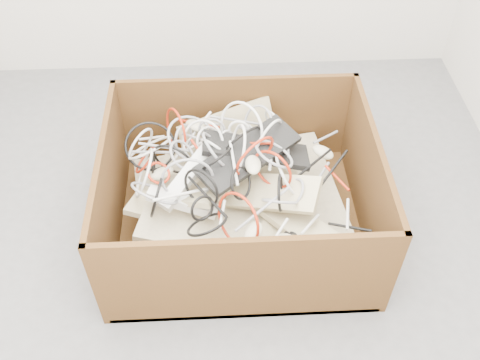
{
  "coord_description": "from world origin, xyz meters",
  "views": [
    {
      "loc": [
        0.03,
        -1.49,
        2.05
      ],
      "look_at": [
        0.11,
        0.18,
        0.3
      ],
      "focal_mm": 41.07,
      "sensor_mm": 36.0,
      "label": 1
    }
  ],
  "objects_px": {
    "cardboard_box": "(237,208)",
    "power_strip_right": "(182,202)",
    "vga_plug": "(313,196)",
    "power_strip_left": "(187,177)"
  },
  "relations": [
    {
      "from": "power_strip_right",
      "to": "vga_plug",
      "type": "distance_m",
      "value": 0.55
    },
    {
      "from": "vga_plug",
      "to": "power_strip_left",
      "type": "bearing_deg",
      "value": -176.21
    },
    {
      "from": "cardboard_box",
      "to": "vga_plug",
      "type": "relative_size",
      "value": 26.06
    },
    {
      "from": "power_strip_left",
      "to": "vga_plug",
      "type": "bearing_deg",
      "value": -65.61
    },
    {
      "from": "power_strip_right",
      "to": "vga_plug",
      "type": "relative_size",
      "value": 6.72
    },
    {
      "from": "power_strip_left",
      "to": "vga_plug",
      "type": "distance_m",
      "value": 0.54
    },
    {
      "from": "cardboard_box",
      "to": "power_strip_right",
      "type": "relative_size",
      "value": 3.88
    },
    {
      "from": "cardboard_box",
      "to": "power_strip_right",
      "type": "height_order",
      "value": "cardboard_box"
    },
    {
      "from": "cardboard_box",
      "to": "power_strip_left",
      "type": "xyz_separation_m",
      "value": [
        -0.21,
        -0.02,
        0.24
      ]
    },
    {
      "from": "power_strip_right",
      "to": "vga_plug",
      "type": "xyz_separation_m",
      "value": [
        0.55,
        -0.03,
        0.04
      ]
    }
  ]
}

